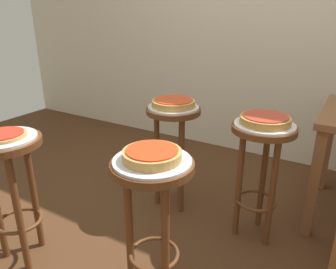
# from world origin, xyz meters

# --- Properties ---
(ground_plane) EXTENTS (6.00, 6.00, 0.00)m
(ground_plane) POSITION_xyz_m (0.00, 0.00, 0.00)
(ground_plane) COLOR #4C2D19
(stool_foreground) EXTENTS (0.36, 0.36, 0.71)m
(stool_foreground) POSITION_xyz_m (-0.68, -0.45, 0.52)
(stool_foreground) COLOR #5B3319
(stool_foreground) RESTS_ON ground_plane
(serving_plate_foreground) EXTENTS (0.32, 0.32, 0.01)m
(serving_plate_foreground) POSITION_xyz_m (-0.68, -0.45, 0.72)
(serving_plate_foreground) COLOR silver
(serving_plate_foreground) RESTS_ON stool_foreground
(pizza_foreground) EXTENTS (0.22, 0.22, 0.02)m
(pizza_foreground) POSITION_xyz_m (-0.68, -0.45, 0.73)
(pizza_foreground) COLOR tan
(pizza_foreground) RESTS_ON serving_plate_foreground
(stool_middle) EXTENTS (0.36, 0.36, 0.71)m
(stool_middle) POSITION_xyz_m (0.08, -0.29, 0.52)
(stool_middle) COLOR #5B3319
(stool_middle) RESTS_ON ground_plane
(serving_plate_middle) EXTENTS (0.33, 0.33, 0.01)m
(serving_plate_middle) POSITION_xyz_m (0.08, -0.29, 0.72)
(serving_plate_middle) COLOR silver
(serving_plate_middle) RESTS_ON stool_middle
(pizza_middle) EXTENTS (0.25, 0.25, 0.05)m
(pizza_middle) POSITION_xyz_m (0.08, -0.29, 0.75)
(pizza_middle) COLOR tan
(pizza_middle) RESTS_ON serving_plate_middle
(stool_leftside) EXTENTS (0.36, 0.36, 0.71)m
(stool_leftside) POSITION_xyz_m (0.36, 0.40, 0.52)
(stool_leftside) COLOR #5B3319
(stool_leftside) RESTS_ON ground_plane
(serving_plate_leftside) EXTENTS (0.33, 0.33, 0.01)m
(serving_plate_leftside) POSITION_xyz_m (0.36, 0.40, 0.72)
(serving_plate_leftside) COLOR white
(serving_plate_leftside) RESTS_ON stool_leftside
(pizza_leftside) EXTENTS (0.27, 0.27, 0.05)m
(pizza_leftside) POSITION_xyz_m (0.36, 0.40, 0.75)
(pizza_leftside) COLOR #B78442
(pizza_leftside) RESTS_ON serving_plate_leftside
(stool_rear) EXTENTS (0.36, 0.36, 0.71)m
(stool_rear) POSITION_xyz_m (-0.24, 0.44, 0.52)
(stool_rear) COLOR #5B3319
(stool_rear) RESTS_ON ground_plane
(serving_plate_rear) EXTENTS (0.33, 0.33, 0.01)m
(serving_plate_rear) POSITION_xyz_m (-0.24, 0.44, 0.72)
(serving_plate_rear) COLOR silver
(serving_plate_rear) RESTS_ON stool_rear
(pizza_rear) EXTENTS (0.28, 0.28, 0.05)m
(pizza_rear) POSITION_xyz_m (-0.24, 0.44, 0.75)
(pizza_rear) COLOR tan
(pizza_rear) RESTS_ON serving_plate_rear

